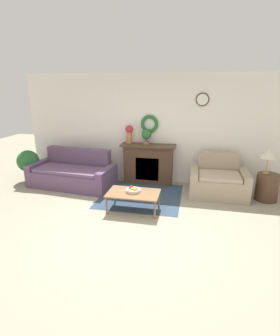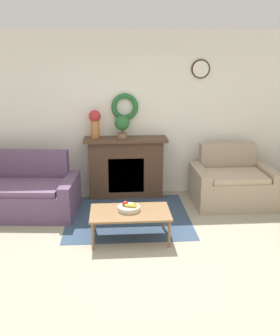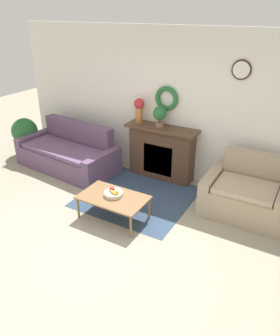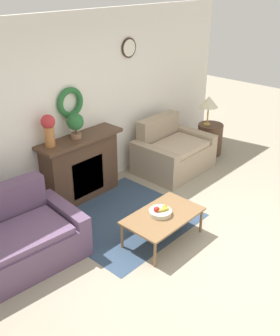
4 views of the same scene
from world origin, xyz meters
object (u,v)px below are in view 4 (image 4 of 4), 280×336
Objects in this scene: loveseat_right at (172,153)px; potted_plant_on_mantel at (75,123)px; coffee_table at (163,217)px; fruit_bowl at (160,212)px; vase_on_mantel_left at (49,128)px; fireplace at (81,167)px; side_table_by_loveseat at (210,139)px; table_lamp at (209,102)px.

potted_plant_on_mantel reaches higher than loveseat_right.
coffee_table is 3.51× the size of fruit_bowl.
vase_on_mantel_left is 0.44m from potted_plant_on_mantel.
fireplace reaches higher than fruit_bowl.
vase_on_mantel_left is 1.23× the size of potted_plant_on_mantel.
side_table_by_loveseat is at bearing -10.37° from potted_plant_on_mantel.
fireplace is 2.78m from side_table_by_loveseat.
fireplace reaches higher than coffee_table.
potted_plant_on_mantel is (-1.75, 0.41, 0.92)m from loveseat_right.
potted_plant_on_mantel is at bearing 166.30° from loveseat_right.
fireplace is 1.76m from loveseat_right.
fireplace is 1.32× the size of coffee_table.
side_table_by_loveseat is at bearing 21.90° from coffee_table.
fireplace is at bearing 89.82° from coffee_table.
table_lamp is (2.68, 1.11, 0.61)m from fruit_bowl.
loveseat_right is 2.32× the size of table_lamp.
fruit_bowl is 0.53× the size of table_lamp.
potted_plant_on_mantel reaches higher than table_lamp.
fireplace is at bearing 165.45° from loveseat_right.
side_table_by_loveseat is at bearing -9.34° from vase_on_mantel_left.
vase_on_mantel_left reaches higher than potted_plant_on_mantel.
side_table_by_loveseat is (2.74, 1.06, -0.13)m from fruit_bowl.
coffee_table is 1.83m from potted_plant_on_mantel.
fireplace is 1.62m from coffee_table.
fireplace is 2.47× the size of table_lamp.
loveseat_right is at bearing 174.28° from side_table_by_loveseat.
table_lamp is at bearing 23.20° from coffee_table.
loveseat_right is at bearing 34.09° from fruit_bowl.
table_lamp is 2.76m from potted_plant_on_mantel.
vase_on_mantel_left is (-2.19, 0.43, 0.96)m from loveseat_right.
loveseat_right is at bearing 35.11° from coffee_table.
side_table_by_loveseat is at bearing -38.66° from table_lamp.
table_lamp reaches higher than coffee_table.
vase_on_mantel_left is at bearing 170.66° from side_table_by_loveseat.
fruit_bowl is at bearing -146.58° from loveseat_right.
coffee_table is 1.87× the size of table_lamp.
vase_on_mantel_left reaches higher than coffee_table.
loveseat_right is 2.02m from potted_plant_on_mantel.
fireplace is 1.58m from fruit_bowl.
side_table_by_loveseat is 3.40m from vase_on_mantel_left.
vase_on_mantel_left is (-0.48, 1.62, 0.93)m from coffee_table.
vase_on_mantel_left is (-0.47, 1.59, 0.85)m from fruit_bowl.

